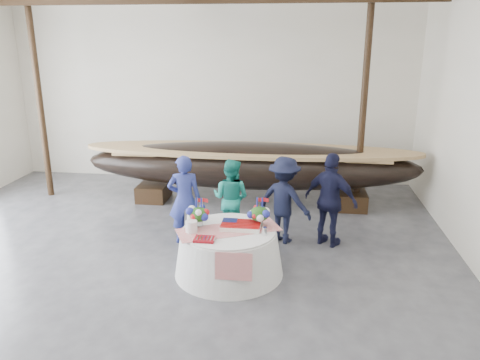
# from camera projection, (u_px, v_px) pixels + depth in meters

# --- Properties ---
(floor) EXTENTS (10.00, 12.00, 0.01)m
(floor) POSITION_uv_depth(u_px,v_px,m) (136.00, 299.00, 6.59)
(floor) COLOR #3D3D42
(floor) RESTS_ON ground
(wall_back) EXTENTS (10.00, 0.02, 4.50)m
(wall_back) POSITION_uv_depth(u_px,v_px,m) (211.00, 91.00, 11.63)
(wall_back) COLOR silver
(wall_back) RESTS_ON ground
(pavilion_structure) EXTENTS (9.80, 11.76, 4.50)m
(pavilion_structure) POSITION_uv_depth(u_px,v_px,m) (135.00, 0.00, 6.12)
(pavilion_structure) COLOR black
(pavilion_structure) RESTS_ON ground
(longboat_display) EXTENTS (7.31, 1.46, 1.37)m
(longboat_display) POSITION_uv_depth(u_px,v_px,m) (250.00, 165.00, 10.16)
(longboat_display) COLOR black
(longboat_display) RESTS_ON ground
(banquet_table) EXTENTS (1.68, 1.68, 0.73)m
(banquet_table) POSITION_uv_depth(u_px,v_px,m) (229.00, 252.00, 7.22)
(banquet_table) COLOR silver
(banquet_table) RESTS_ON ground
(tabletop_items) EXTENTS (1.64, 1.16, 0.40)m
(tabletop_items) POSITION_uv_depth(u_px,v_px,m) (227.00, 218.00, 7.18)
(tabletop_items) COLOR #B61218
(tabletop_items) RESTS_ON banquet_table
(guest_woman_blue) EXTENTS (0.65, 0.50, 1.60)m
(guest_woman_blue) POSITION_uv_depth(u_px,v_px,m) (185.00, 200.00, 8.22)
(guest_woman_blue) COLOR navy
(guest_woman_blue) RESTS_ON ground
(guest_woman_teal) EXTENTS (0.84, 0.74, 1.46)m
(guest_woman_teal) POSITION_uv_depth(u_px,v_px,m) (231.00, 198.00, 8.51)
(guest_woman_teal) COLOR #1B8E7D
(guest_woman_teal) RESTS_ON ground
(guest_man_left) EXTENTS (1.16, 0.96, 1.57)m
(guest_man_left) POSITION_uv_depth(u_px,v_px,m) (284.00, 200.00, 8.25)
(guest_man_left) COLOR black
(guest_man_left) RESTS_ON ground
(guest_man_right) EXTENTS (1.05, 0.84, 1.67)m
(guest_man_right) POSITION_uv_depth(u_px,v_px,m) (331.00, 200.00, 8.09)
(guest_man_right) COLOR black
(guest_man_right) RESTS_ON ground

